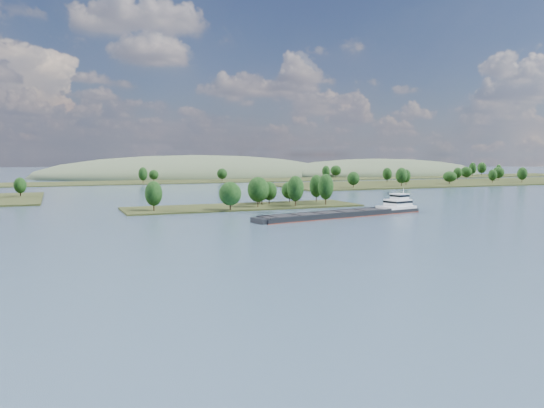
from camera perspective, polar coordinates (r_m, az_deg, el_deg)
name	(u,v)px	position (r m, az deg, el deg)	size (l,w,h in m)	color
ground	(306,225)	(169.65, 3.65, -2.22)	(1800.00, 1800.00, 0.00)	#3C5568
tree_island	(257,197)	(225.38, -1.59, 0.78)	(100.00, 33.08, 14.59)	#272F15
right_bank	(468,181)	(449.99, 20.33, 2.29)	(320.00, 90.00, 14.38)	#272F15
back_shoreline	(166,181)	(439.44, -11.34, 2.41)	(900.00, 60.00, 15.00)	#272F15
hill_east	(378,175)	(602.51, 11.38, 3.10)	(260.00, 140.00, 36.00)	#47573B
hill_west	(196,177)	(548.22, -8.16, 2.94)	(320.00, 160.00, 44.00)	#47573B
cargo_barge	(352,212)	(196.06, 8.61, -0.89)	(72.12, 22.08, 9.71)	black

